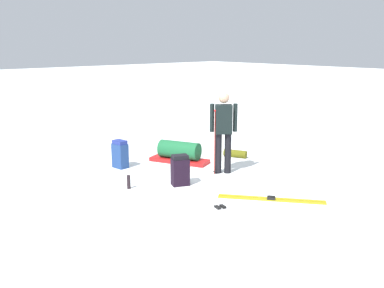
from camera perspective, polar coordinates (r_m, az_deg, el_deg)
The scene contains 10 objects.
ground_plane at distance 9.08m, azimuth 0.00°, elevation -4.31°, with size 80.00×80.00×0.00m, color white.
skier_standing at distance 9.19m, azimuth 4.06°, elevation 2.00°, with size 0.46×0.40×1.70m.
ski_pair_near at distance 7.95m, azimuth 10.14°, elevation -6.98°, with size 1.27×1.59×0.05m.
ski_pair_far at distance 7.43m, azimuth 3.64°, elevation -8.23°, with size 0.73×1.88×0.05m.
backpack_large_dark at distance 9.82m, azimuth -9.23°, elevation -1.32°, with size 0.25×0.35×0.62m.
backpack_bright at distance 8.53m, azimuth -1.53°, elevation -3.41°, with size 0.39×0.35×0.60m.
ski_poles_planted_near at distance 9.17m, azimuth 3.12°, elevation 0.72°, with size 0.18×0.10×1.36m.
gear_sled at distance 10.16m, azimuth -1.63°, elevation -1.12°, with size 0.94×1.42×0.49m.
sleeping_mat_rolled at distance 10.68m, azimuth 5.58°, elevation -1.23°, with size 0.18×0.18×0.55m, color #595913.
thermos_bottle at distance 8.45m, azimuth -8.14°, elevation -4.86°, with size 0.07×0.07×0.26m, color black.
Camera 1 is at (5.79, 6.46, 2.70)m, focal length 41.49 mm.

